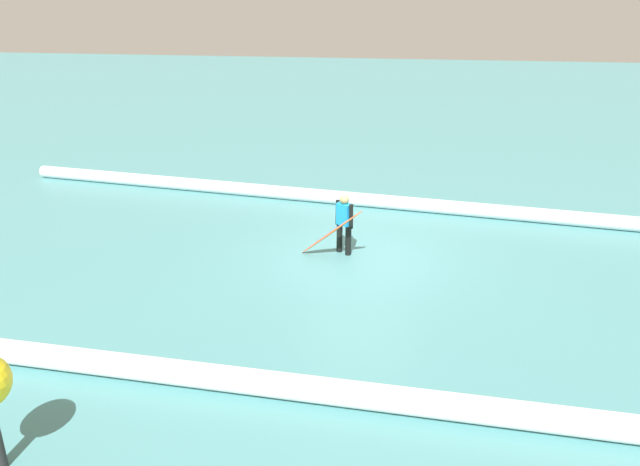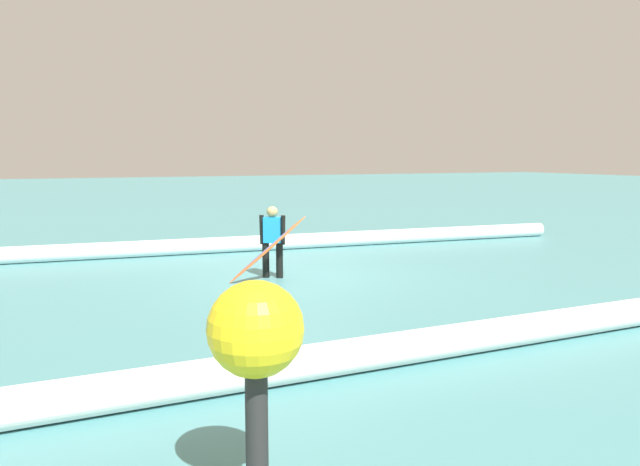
# 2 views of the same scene
# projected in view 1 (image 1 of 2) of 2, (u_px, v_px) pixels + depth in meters

# --- Properties ---
(ground_plane) EXTENTS (123.32, 123.32, 0.00)m
(ground_plane) POSITION_uv_depth(u_px,v_px,m) (360.00, 257.00, 13.48)
(ground_plane) COLOR teal
(surfer) EXTENTS (0.45, 0.36, 1.43)m
(surfer) POSITION_uv_depth(u_px,v_px,m) (344.00, 221.00, 13.43)
(surfer) COLOR black
(surfer) RESTS_ON ground_plane
(surfboard) EXTENTS (1.55, 0.55, 1.30)m
(surfboard) POSITION_uv_depth(u_px,v_px,m) (332.00, 232.00, 13.21)
(surfboard) COLOR #E55926
(surfboard) RESTS_ON ground_plane
(wave_crest_foreground) EXTENTS (21.01, 1.89, 0.39)m
(wave_crest_foreground) POSITION_uv_depth(u_px,v_px,m) (339.00, 198.00, 17.14)
(wave_crest_foreground) COLOR white
(wave_crest_foreground) RESTS_ON ground_plane
(wave_crest_midground) EXTENTS (15.71, 0.69, 0.39)m
(wave_crest_midground) POSITION_uv_depth(u_px,v_px,m) (283.00, 386.00, 8.52)
(wave_crest_midground) COLOR white
(wave_crest_midground) RESTS_ON ground_plane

